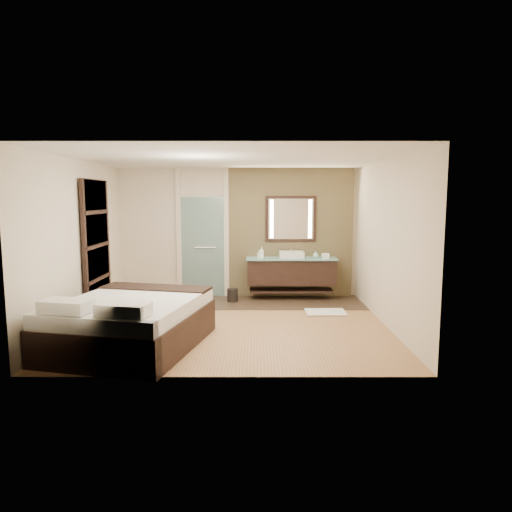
{
  "coord_description": "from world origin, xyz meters",
  "views": [
    {
      "loc": [
        0.38,
        -7.36,
        2.08
      ],
      "look_at": [
        0.37,
        0.6,
        1.07
      ],
      "focal_mm": 32.0,
      "sensor_mm": 36.0,
      "label": 1
    }
  ],
  "objects_px": {
    "mirror_unit": "(291,219)",
    "waste_bin": "(233,295)",
    "bed": "(131,322)",
    "vanity": "(291,271)"
  },
  "relations": [
    {
      "from": "bed",
      "to": "vanity",
      "type": "bearing_deg",
      "value": 63.8
    },
    {
      "from": "bed",
      "to": "waste_bin",
      "type": "relative_size",
      "value": 9.35
    },
    {
      "from": "waste_bin",
      "to": "bed",
      "type": "bearing_deg",
      "value": -114.53
    },
    {
      "from": "mirror_unit",
      "to": "vanity",
      "type": "bearing_deg",
      "value": -90.0
    },
    {
      "from": "mirror_unit",
      "to": "bed",
      "type": "xyz_separation_m",
      "value": [
        -2.48,
        -3.31,
        -1.3
      ]
    },
    {
      "from": "mirror_unit",
      "to": "waste_bin",
      "type": "xyz_separation_m",
      "value": [
        -1.2,
        -0.52,
        -1.51
      ]
    },
    {
      "from": "vanity",
      "to": "mirror_unit",
      "type": "distance_m",
      "value": 1.1
    },
    {
      "from": "mirror_unit",
      "to": "waste_bin",
      "type": "height_order",
      "value": "mirror_unit"
    },
    {
      "from": "waste_bin",
      "to": "vanity",
      "type": "bearing_deg",
      "value": 13.03
    },
    {
      "from": "bed",
      "to": "mirror_unit",
      "type": "bearing_deg",
      "value": 65.87
    }
  ]
}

